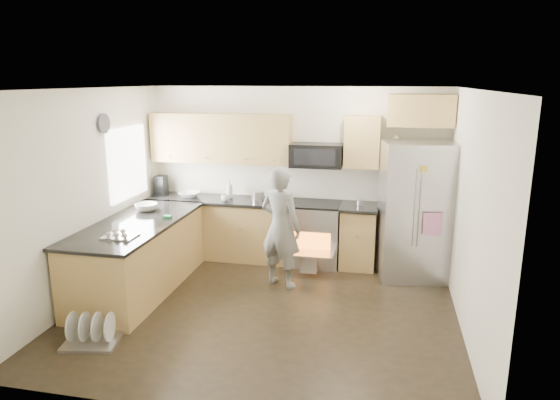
% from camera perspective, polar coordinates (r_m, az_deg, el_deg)
% --- Properties ---
extents(ground, '(4.50, 4.50, 0.00)m').
position_cam_1_polar(ground, '(6.16, -1.74, -12.37)').
color(ground, black).
rests_on(ground, ground).
extents(room_shell, '(4.54, 4.04, 2.62)m').
position_cam_1_polar(room_shell, '(5.66, -2.18, 3.16)').
color(room_shell, white).
rests_on(room_shell, ground).
extents(back_cabinet_run, '(4.45, 0.64, 2.50)m').
position_cam_1_polar(back_cabinet_run, '(7.58, -2.98, 0.37)').
color(back_cabinet_run, '#AF8746').
rests_on(back_cabinet_run, ground).
extents(peninsula, '(0.96, 2.36, 1.02)m').
position_cam_1_polar(peninsula, '(6.79, -15.83, -6.15)').
color(peninsula, '#AF8746').
rests_on(peninsula, ground).
extents(stove_range, '(0.76, 0.97, 1.79)m').
position_cam_1_polar(stove_range, '(7.42, 3.95, -2.23)').
color(stove_range, '#B7B7BC').
rests_on(stove_range, ground).
extents(refrigerator, '(1.04, 0.87, 1.89)m').
position_cam_1_polar(refrigerator, '(7.06, 15.19, -1.24)').
color(refrigerator, '#B7B7BC').
rests_on(refrigerator, ground).
extents(person, '(0.69, 0.57, 1.62)m').
position_cam_1_polar(person, '(6.55, 0.09, -3.15)').
color(person, gray).
rests_on(person, ground).
extents(dish_rack, '(0.62, 0.53, 0.34)m').
position_cam_1_polar(dish_rack, '(5.77, -20.71, -14.22)').
color(dish_rack, '#B7B7BC').
rests_on(dish_rack, ground).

